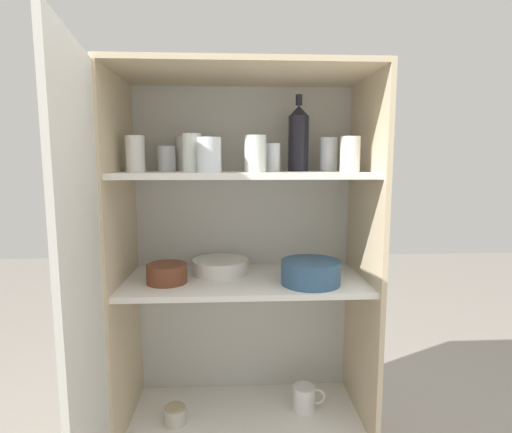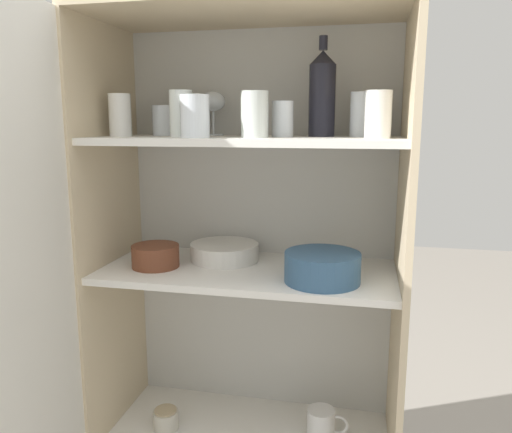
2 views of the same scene
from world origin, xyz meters
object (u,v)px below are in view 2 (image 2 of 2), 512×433
(coffee_mug_primary, at_px, (322,424))
(serving_bowl_small, at_px, (155,255))
(plate_stack_white, at_px, (225,252))
(wine_bottle, at_px, (322,93))
(mixing_bowl_large, at_px, (322,266))
(storage_jar, at_px, (166,419))

(coffee_mug_primary, bearing_deg, serving_bowl_small, -173.92)
(plate_stack_white, xyz_separation_m, coffee_mug_primary, (0.32, -0.06, -0.52))
(coffee_mug_primary, bearing_deg, wine_bottle, 114.80)
(plate_stack_white, xyz_separation_m, mixing_bowl_large, (0.32, -0.15, 0.02))
(plate_stack_white, bearing_deg, serving_bowl_small, -148.09)
(storage_jar, bearing_deg, serving_bowl_small, -179.02)
(mixing_bowl_large, xyz_separation_m, storage_jar, (-0.49, 0.04, -0.55))
(wine_bottle, relative_size, plate_stack_white, 1.30)
(plate_stack_white, relative_size, serving_bowl_small, 1.51)
(wine_bottle, height_order, storage_jar, wine_bottle)
(plate_stack_white, height_order, storage_jar, plate_stack_white)
(mixing_bowl_large, distance_m, coffee_mug_primary, 0.54)
(serving_bowl_small, distance_m, coffee_mug_primary, 0.73)
(coffee_mug_primary, bearing_deg, mixing_bowl_large, -91.89)
(mixing_bowl_large, xyz_separation_m, coffee_mug_primary, (0.00, 0.09, -0.53))
(wine_bottle, height_order, coffee_mug_primary, wine_bottle)
(wine_bottle, relative_size, serving_bowl_small, 1.96)
(wine_bottle, distance_m, serving_bowl_small, 0.68)
(wine_bottle, xyz_separation_m, mixing_bowl_large, (0.03, -0.15, -0.47))
(wine_bottle, height_order, serving_bowl_small, wine_bottle)
(mixing_bowl_large, xyz_separation_m, serving_bowl_small, (-0.50, 0.04, -0.01))
(plate_stack_white, xyz_separation_m, storage_jar, (-0.17, -0.11, -0.53))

